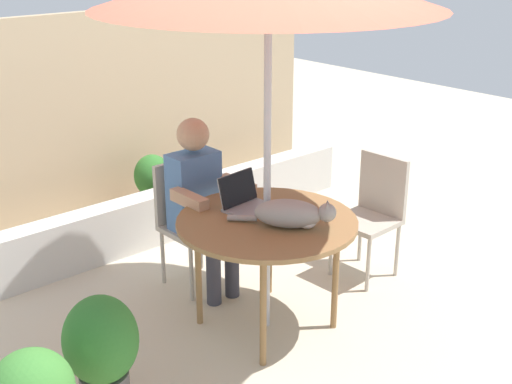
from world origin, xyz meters
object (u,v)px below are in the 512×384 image
at_px(chair_empty, 374,207).
at_px(patio_table, 267,228).
at_px(person_seated, 201,197).
at_px(potted_plant_near_fence, 102,349).
at_px(cat, 292,214).
at_px(potted_plant_corner, 153,187).
at_px(laptop, 244,198).
at_px(chair_occupied, 188,213).

bearing_deg(chair_empty, patio_table, -178.15).
height_order(patio_table, person_seated, person_seated).
relative_size(person_seated, potted_plant_near_fence, 1.84).
height_order(chair_empty, cat, cat).
bearing_deg(potted_plant_corner, laptop, -103.06).
height_order(patio_table, chair_empty, chair_empty).
bearing_deg(person_seated, patio_table, -90.00).
bearing_deg(potted_plant_corner, patio_table, -102.01).
bearing_deg(potted_plant_near_fence, laptop, 13.34).
xyz_separation_m(chair_occupied, chair_empty, (1.08, -0.79, 0.00)).
distance_m(chair_empty, potted_plant_corner, 1.98).
distance_m(laptop, potted_plant_corner, 1.75).
relative_size(chair_occupied, potted_plant_corner, 1.46).
relative_size(patio_table, person_seated, 0.90).
height_order(chair_empty, person_seated, person_seated).
xyz_separation_m(chair_occupied, cat, (0.04, -1.01, 0.30)).
height_order(laptop, cat, laptop).
bearing_deg(chair_occupied, cat, -87.95).
distance_m(patio_table, chair_empty, 1.09).
height_order(person_seated, cat, person_seated).
xyz_separation_m(chair_empty, laptop, (-1.06, 0.20, 0.28)).
distance_m(patio_table, potted_plant_near_fence, 1.23).
bearing_deg(laptop, patio_table, -94.67).
bearing_deg(cat, patio_table, 101.21).
bearing_deg(potted_plant_corner, potted_plant_near_fence, -129.58).
distance_m(laptop, potted_plant_near_fence, 1.32).
height_order(chair_occupied, potted_plant_corner, chair_occupied).
xyz_separation_m(laptop, potted_plant_corner, (0.38, 1.64, -0.48)).
relative_size(laptop, potted_plant_corner, 0.53).
bearing_deg(chair_occupied, person_seated, -90.00).
bearing_deg(person_seated, chair_empty, -30.40).
distance_m(laptop, cat, 0.42).
height_order(patio_table, laptop, laptop).
xyz_separation_m(chair_empty, potted_plant_corner, (-0.68, 1.85, -0.20)).
bearing_deg(cat, person_seated, 92.43).
bearing_deg(chair_occupied, potted_plant_near_fence, -143.82).
bearing_deg(chair_empty, potted_plant_corner, 110.18).
distance_m(chair_empty, potted_plant_near_fence, 2.28).
relative_size(person_seated, cat, 2.25).
distance_m(person_seated, potted_plant_near_fence, 1.43).
height_order(person_seated, laptop, person_seated).
bearing_deg(cat, chair_empty, 11.76).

